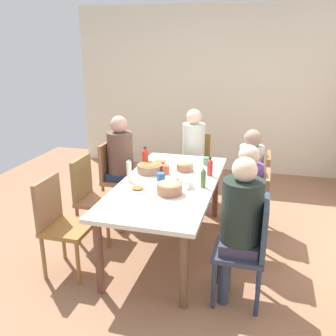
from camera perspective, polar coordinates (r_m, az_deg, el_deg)
name	(u,v)px	position (r m, az deg, el deg)	size (l,w,h in m)	color
ground_plane	(168,247)	(3.95, 0.00, -12.07)	(6.43, 6.43, 0.00)	#93694C
wall_left	(212,90)	(6.13, 6.85, 11.79)	(0.12, 4.49, 2.60)	beige
dining_table	(168,190)	(3.67, 0.00, -3.37)	(1.91, 0.92, 0.72)	silver
chair_0	(194,163)	(4.94, 4.05, 0.82)	(0.40, 0.40, 0.90)	olive
person_0	(193,148)	(4.79, 3.90, 3.05)	(0.30, 0.30, 1.24)	#46394B
chair_1	(60,220)	(3.50, -16.36, -7.71)	(0.40, 0.40, 0.90)	olive
chair_2	(254,212)	(3.61, 13.06, -6.57)	(0.40, 0.40, 0.90)	brown
person_2	(245,193)	(3.54, 11.77, -3.83)	(0.30, 0.30, 1.16)	#39403E
chair_3	(257,188)	(4.20, 13.47, -2.95)	(0.40, 0.40, 0.90)	brown
person_3	(249,172)	(4.14, 12.36, -0.65)	(0.30, 0.30, 1.16)	#2F3556
chair_4	(91,194)	(4.00, -11.71, -3.90)	(0.40, 0.40, 0.90)	#94603F
chair_5	(250,245)	(3.05, 12.47, -11.56)	(0.40, 0.40, 0.90)	#2F3545
person_5	(240,218)	(2.94, 11.03, -7.58)	(0.32, 0.32, 1.23)	#2E384C
chair_6	(115,174)	(4.54, -8.16, -0.95)	(0.40, 0.40, 0.90)	olive
person_6	(121,157)	(4.44, -7.22, 1.68)	(0.30, 0.30, 1.23)	#372E54
plate_0	(138,189)	(3.45, -4.69, -3.26)	(0.20, 0.20, 0.04)	white
plate_1	(160,161)	(4.26, -1.23, 1.10)	(0.24, 0.24, 0.04)	silver
plate_2	(173,180)	(3.67, 0.80, -1.83)	(0.21, 0.21, 0.04)	silver
bowl_0	(150,168)	(3.91, -2.85, 0.07)	(0.27, 0.27, 0.11)	#8F684E
bowl_1	(185,166)	(3.96, 2.58, 0.27)	(0.18, 0.18, 0.10)	#96664D
bowl_2	(170,188)	(3.35, 0.24, -3.04)	(0.23, 0.23, 0.12)	#996248
cup_0	(165,169)	(3.87, -0.40, -0.23)	(0.12, 0.08, 0.09)	#CC5535
cup_1	(161,165)	(4.03, -1.03, 0.47)	(0.12, 0.08, 0.08)	#C95239
cup_2	(189,185)	(3.49, 3.24, -2.55)	(0.12, 0.09, 0.07)	white
cup_3	(206,161)	(4.18, 5.92, 1.07)	(0.11, 0.08, 0.09)	#508C67
cup_4	(161,177)	(3.68, -1.13, -1.35)	(0.12, 0.08, 0.08)	#2A599A
bottle_0	(210,167)	(3.82, 6.47, 0.14)	(0.06, 0.06, 0.20)	red
bottle_1	(145,159)	(3.97, -3.51, 1.39)	(0.07, 0.07, 0.25)	red
bottle_2	(203,178)	(3.50, 5.43, -1.52)	(0.05, 0.05, 0.20)	#547B37
bottle_3	(129,170)	(3.64, -6.01, -0.37)	(0.05, 0.05, 0.25)	silver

